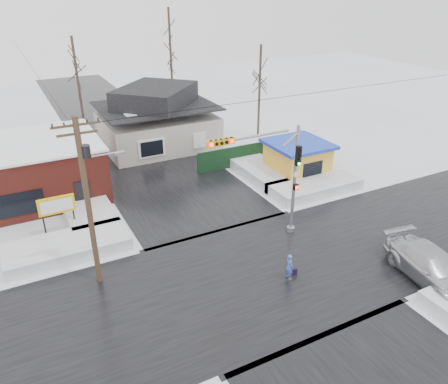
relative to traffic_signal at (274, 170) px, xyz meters
name	(u,v)px	position (x,y,z in m)	size (l,w,h in m)	color
ground	(262,274)	(-2.43, -2.97, -4.54)	(120.00, 120.00, 0.00)	white
road_ns	(262,274)	(-2.43, -2.97, -4.53)	(10.00, 120.00, 0.02)	black
road_ew	(262,274)	(-2.43, -2.97, -4.53)	(120.00, 10.00, 0.02)	black
snowbank_nw	(68,247)	(-11.43, 4.03, -4.14)	(7.00, 3.00, 0.80)	white
snowbank_ne	(314,186)	(6.57, 4.03, -4.14)	(7.00, 3.00, 0.80)	white
snowbank_nside_w	(85,204)	(-9.43, 9.03, -4.14)	(3.00, 8.00, 0.80)	white
snowbank_nside_e	(257,168)	(4.57, 9.03, -4.14)	(3.00, 8.00, 0.80)	white
traffic_signal	(274,170)	(0.00, 0.00, 0.00)	(6.05, 0.68, 7.00)	gray
utility_pole	(88,195)	(-10.36, 0.53, 0.57)	(3.15, 0.44, 9.00)	#382619
brick_building	(13,173)	(-13.43, 13.03, -2.46)	(12.20, 8.20, 4.12)	maroon
marquee_sign	(57,206)	(-11.43, 6.53, -2.62)	(2.20, 0.21, 2.55)	black
house	(157,119)	(-0.43, 19.03, -1.92)	(10.40, 8.40, 5.76)	beige
kiosk	(297,159)	(7.07, 7.03, -3.08)	(4.60, 4.60, 2.88)	yellow
fence	(240,156)	(4.07, 11.03, -3.64)	(8.00, 0.12, 1.80)	black
tree_far_left	(75,59)	(-6.43, 23.03, 3.41)	(3.00, 3.00, 10.00)	#332821
tree_far_mid	(170,33)	(3.57, 25.03, 5.00)	(3.00, 3.00, 12.00)	#332821
tree_far_right	(260,64)	(9.57, 17.03, 2.62)	(3.00, 3.00, 9.00)	#332821
pedestrian	(289,267)	(-1.39, -3.95, -3.79)	(0.55, 0.36, 1.50)	#3F57B2
car	(432,267)	(5.18, -7.55, -3.69)	(2.38, 5.85, 1.70)	silver
shopping_bag	(295,272)	(-0.91, -3.82, -4.36)	(0.28, 0.12, 0.35)	black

